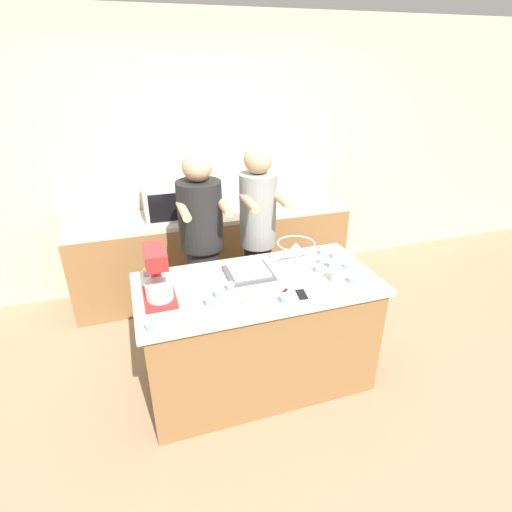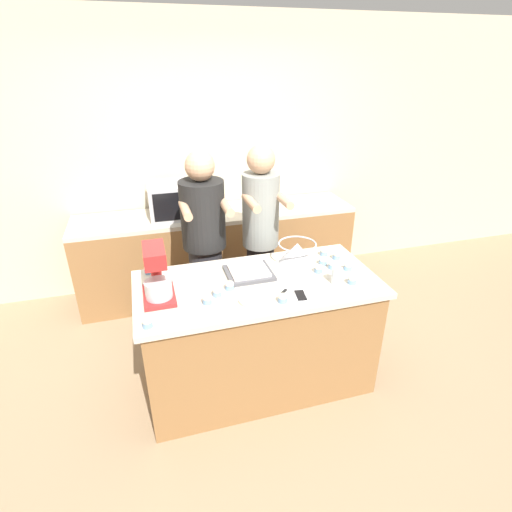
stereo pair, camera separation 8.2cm
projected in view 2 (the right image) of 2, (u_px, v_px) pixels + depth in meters
ground_plane at (257, 379)px, 3.16m from camera, size 16.00×16.00×0.00m
back_wall at (208, 159)px, 4.11m from camera, size 10.00×0.06×2.70m
island_counter at (258, 333)px, 2.96m from camera, size 1.68×0.82×0.88m
back_counter at (218, 252)px, 4.21m from camera, size 2.80×0.60×0.89m
person_left at (205, 248)px, 3.29m from camera, size 0.37×0.52×1.66m
person_right at (261, 238)px, 3.40m from camera, size 0.32×0.49×1.68m
stand_mixer at (157, 276)px, 2.51m from camera, size 0.20×0.30×0.36m
mixing_bowl at (297, 252)px, 2.99m from camera, size 0.29×0.29×0.16m
baking_tray at (249, 272)px, 2.85m from camera, size 0.32×0.30×0.04m
microwave_oven at (174, 200)px, 3.84m from camera, size 0.48×0.40×0.33m
cell_phone at (301, 296)px, 2.59m from camera, size 0.09×0.15×0.01m
drinking_glass at (337, 276)px, 2.72m from camera, size 0.07×0.07×0.11m
small_plate at (253, 300)px, 2.54m from camera, size 0.19×0.19×0.02m
knife at (287, 289)px, 2.68m from camera, size 0.18×0.16×0.01m
cupcake_0 at (207, 299)px, 2.51m from camera, size 0.06×0.06×0.06m
cupcake_1 at (333, 265)px, 2.93m from camera, size 0.06×0.06×0.06m
cupcake_2 at (283, 298)px, 2.52m from camera, size 0.06×0.06×0.06m
cupcake_3 at (324, 252)px, 3.12m from camera, size 0.06×0.06×0.06m
cupcake_4 at (318, 269)px, 2.87m from camera, size 0.06×0.06×0.06m
cupcake_5 at (229, 285)px, 2.66m from camera, size 0.06×0.06×0.06m
cupcake_6 at (217, 292)px, 2.59m from camera, size 0.06×0.06×0.06m
cupcake_7 at (348, 266)px, 2.91m from camera, size 0.06×0.06×0.06m
cupcake_8 at (336, 255)px, 3.07m from camera, size 0.06×0.06×0.06m
cupcake_9 at (352, 280)px, 2.73m from camera, size 0.06×0.06×0.06m
cupcake_10 at (323, 261)px, 2.99m from camera, size 0.06×0.06×0.06m
cupcake_11 at (147, 323)px, 2.28m from camera, size 0.06×0.06×0.06m
cupcake_12 at (149, 269)px, 2.86m from camera, size 0.06×0.06×0.06m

